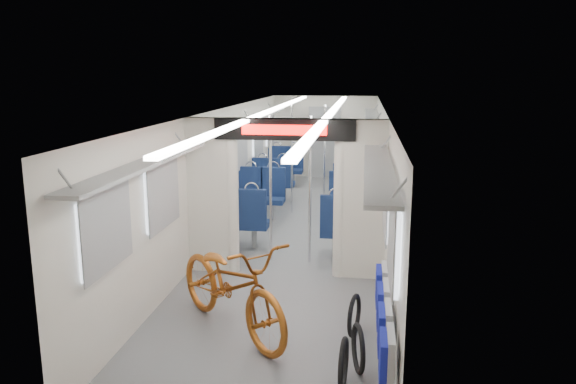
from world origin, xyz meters
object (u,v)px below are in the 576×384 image
object	(u,v)px
flip_bench	(384,317)
seat_bay_far_left	(280,170)
seat_bay_far_right	(355,176)
bicycle	(231,284)
bike_hoop_c	(354,318)
bike_hoop_a	(343,366)
bike_hoop_b	(358,351)
stanchion_near_right	(310,191)
stanchion_far_left	(292,159)
seat_bay_near_left	(251,202)
stanchion_far_right	(324,161)
stanchion_near_left	(271,190)
seat_bay_near_right	(352,209)

from	to	relation	value
flip_bench	seat_bay_far_left	xyz separation A→B (m)	(-2.29, 8.31, -0.02)
seat_bay_far_right	seat_bay_far_left	bearing A→B (deg)	164.69
bicycle	seat_bay_far_left	world-z (taller)	seat_bay_far_left
bike_hoop_c	seat_bay_far_right	world-z (taller)	seat_bay_far_right
bicycle	bike_hoop_a	bearing A→B (deg)	-82.07
flip_bench	bike_hoop_b	size ratio (longest dim) A/B	4.06
stanchion_near_right	seat_bay_far_right	bearing A→B (deg)	82.17
bicycle	bike_hoop_b	distance (m)	1.66
seat_bay_far_left	stanchion_far_left	bearing A→B (deg)	-74.19
seat_bay_far_right	flip_bench	bearing A→B (deg)	-86.92
bike_hoop_c	seat_bay_near_left	distance (m)	4.52
bike_hoop_b	stanchion_far_right	distance (m)	6.34
bicycle	seat_bay_near_left	size ratio (longest dim) A/B	0.94
bike_hoop_c	seat_bay_far_right	size ratio (longest dim) A/B	0.23
stanchion_near_right	bike_hoop_a	bearing A→B (deg)	-79.28
flip_bench	seat_bay_far_left	world-z (taller)	seat_bay_far_left
seat_bay_far_left	stanchion_near_right	world-z (taller)	stanchion_near_right
stanchion_near_left	bike_hoop_c	bearing A→B (deg)	-61.25
bike_hoop_c	stanchion_far_right	xyz separation A→B (m)	(-0.74, 5.44, 0.93)
flip_bench	seat_bay_far_right	xyz separation A→B (m)	(-0.42, 7.80, -0.02)
bike_hoop_a	stanchion_far_right	size ratio (longest dim) A/B	0.22
bike_hoop_c	stanchion_near_left	world-z (taller)	stanchion_near_left
seat_bay_near_right	flip_bench	bearing A→B (deg)	-84.69
flip_bench	seat_bay_far_left	bearing A→B (deg)	105.40
flip_bench	bike_hoop_a	world-z (taller)	flip_bench
seat_bay_far_left	bike_hoop_b	bearing A→B (deg)	-76.23
bicycle	seat_bay_far_left	bearing A→B (deg)	50.19
stanchion_far_right	seat_bay_near_left	bearing A→B (deg)	-131.83
bike_hoop_b	stanchion_near_left	distance (m)	3.68
bike_hoop_b	stanchion_near_left	xyz separation A→B (m)	(-1.42, 3.27, 0.92)
bike_hoop_b	stanchion_near_left	bearing A→B (deg)	113.49
bike_hoop_c	seat_bay_far_left	world-z (taller)	seat_bay_far_left
stanchion_near_right	stanchion_far_right	bearing A→B (deg)	89.75
seat_bay_far_right	bike_hoop_a	bearing A→B (deg)	-89.70
bike_hoop_a	stanchion_far_left	bearing A→B (deg)	101.47
seat_bay_far_right	stanchion_far_right	distance (m)	1.83
flip_bench	seat_bay_near_left	size ratio (longest dim) A/B	0.89
bicycle	bike_hoop_a	size ratio (longest dim) A/B	4.35
stanchion_far_left	bicycle	bearing A→B (deg)	-89.60
stanchion_near_right	bike_hoop_b	bearing A→B (deg)	-76.08
stanchion_near_left	flip_bench	bearing A→B (deg)	-62.73
seat_bay_near_left	stanchion_far_left	xyz separation A→B (m)	(0.55, 1.57, 0.58)
bike_hoop_b	seat_bay_near_left	world-z (taller)	seat_bay_near_left
bike_hoop_a	stanchion_far_left	distance (m)	6.89
seat_bay_far_left	bicycle	bearing A→B (deg)	-85.54
seat_bay_near_left	seat_bay_far_left	world-z (taller)	seat_bay_near_left
bike_hoop_c	stanchion_near_left	bearing A→B (deg)	118.75
seat_bay_near_left	seat_bay_far_left	distance (m)	3.53
bike_hoop_a	stanchion_far_right	distance (m)	6.62
flip_bench	bicycle	bearing A→B (deg)	158.21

